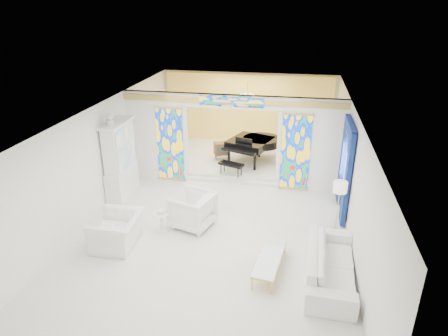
% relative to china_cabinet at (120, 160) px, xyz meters
% --- Properties ---
extents(floor, '(12.00, 12.00, 0.00)m').
position_rel_china_cabinet_xyz_m(floor, '(3.22, -0.60, -1.17)').
color(floor, silver).
rests_on(floor, ground).
extents(ceiling, '(7.00, 12.00, 0.02)m').
position_rel_china_cabinet_xyz_m(ceiling, '(3.22, -0.60, 1.83)').
color(ceiling, white).
rests_on(ceiling, wall_back).
extents(wall_back, '(7.00, 0.02, 3.00)m').
position_rel_china_cabinet_xyz_m(wall_back, '(3.22, 5.40, 0.33)').
color(wall_back, white).
rests_on(wall_back, floor).
extents(wall_front, '(7.00, 0.02, 3.00)m').
position_rel_china_cabinet_xyz_m(wall_front, '(3.22, -6.60, 0.33)').
color(wall_front, white).
rests_on(wall_front, floor).
extents(wall_left, '(0.02, 12.00, 3.00)m').
position_rel_china_cabinet_xyz_m(wall_left, '(-0.28, -0.60, 0.33)').
color(wall_left, white).
rests_on(wall_left, floor).
extents(wall_right, '(0.02, 12.00, 3.00)m').
position_rel_china_cabinet_xyz_m(wall_right, '(6.72, -0.60, 0.33)').
color(wall_right, white).
rests_on(wall_right, floor).
extents(partition_wall, '(7.00, 0.22, 3.00)m').
position_rel_china_cabinet_xyz_m(partition_wall, '(3.22, 1.40, 0.48)').
color(partition_wall, white).
rests_on(partition_wall, floor).
extents(stained_glass_left, '(0.90, 0.04, 2.40)m').
position_rel_china_cabinet_xyz_m(stained_glass_left, '(1.19, 1.29, 0.13)').
color(stained_glass_left, gold).
rests_on(stained_glass_left, partition_wall).
extents(stained_glass_right, '(0.90, 0.04, 2.40)m').
position_rel_china_cabinet_xyz_m(stained_glass_right, '(5.25, 1.29, 0.13)').
color(stained_glass_right, gold).
rests_on(stained_glass_right, partition_wall).
extents(stained_glass_transom, '(2.00, 0.04, 0.34)m').
position_rel_china_cabinet_xyz_m(stained_glass_transom, '(3.22, 1.29, 1.65)').
color(stained_glass_transom, gold).
rests_on(stained_glass_transom, partition_wall).
extents(alcove_platform, '(6.80, 3.80, 0.18)m').
position_rel_china_cabinet_xyz_m(alcove_platform, '(3.22, 3.50, -1.08)').
color(alcove_platform, silver).
rests_on(alcove_platform, floor).
extents(gold_curtain_back, '(6.70, 0.10, 2.90)m').
position_rel_china_cabinet_xyz_m(gold_curtain_back, '(3.22, 5.28, 0.33)').
color(gold_curtain_back, '#FFCB58').
rests_on(gold_curtain_back, wall_back).
extents(chandelier, '(0.48, 0.48, 0.30)m').
position_rel_china_cabinet_xyz_m(chandelier, '(3.42, 3.40, 1.38)').
color(chandelier, gold).
rests_on(chandelier, ceiling).
extents(blue_drapes, '(0.14, 1.85, 2.65)m').
position_rel_china_cabinet_xyz_m(blue_drapes, '(6.62, 0.10, 0.41)').
color(blue_drapes, navy).
rests_on(blue_drapes, wall_right).
extents(china_cabinet, '(0.56, 1.46, 2.72)m').
position_rel_china_cabinet_xyz_m(china_cabinet, '(0.00, 0.00, 0.00)').
color(china_cabinet, white).
rests_on(china_cabinet, floor).
extents(armchair_left, '(1.14, 1.29, 0.81)m').
position_rel_china_cabinet_xyz_m(armchair_left, '(1.04, -2.67, -0.76)').
color(armchair_left, white).
rests_on(armchair_left, floor).
extents(armchair_right, '(1.29, 1.27, 0.95)m').
position_rel_china_cabinet_xyz_m(armchair_right, '(2.63, -1.41, -0.69)').
color(armchair_right, silver).
rests_on(armchair_right, floor).
extents(sofa, '(1.12, 2.62, 0.75)m').
position_rel_china_cabinet_xyz_m(sofa, '(6.17, -3.02, -0.79)').
color(sofa, white).
rests_on(sofa, floor).
extents(side_table, '(0.58, 0.58, 0.54)m').
position_rel_china_cabinet_xyz_m(side_table, '(1.90, -1.85, -0.81)').
color(side_table, white).
rests_on(side_table, floor).
extents(vase, '(0.20, 0.20, 0.18)m').
position_rel_china_cabinet_xyz_m(vase, '(1.90, -1.85, -0.54)').
color(vase, white).
rests_on(vase, side_table).
extents(coffee_table, '(0.72, 1.70, 0.37)m').
position_rel_china_cabinet_xyz_m(coffee_table, '(4.84, -2.98, -0.83)').
color(coffee_table, white).
rests_on(coffee_table, floor).
extents(floor_lamp, '(0.43, 0.43, 1.44)m').
position_rel_china_cabinet_xyz_m(floor_lamp, '(6.42, -0.98, 0.06)').
color(floor_lamp, gold).
rests_on(floor_lamp, floor).
extents(grand_piano, '(2.18, 2.72, 1.04)m').
position_rel_china_cabinet_xyz_m(grand_piano, '(3.77, 3.11, -0.28)').
color(grand_piano, black).
rests_on(grand_piano, alcove_platform).
extents(tv_console, '(0.66, 0.56, 0.65)m').
position_rel_china_cabinet_xyz_m(tv_console, '(2.56, 3.07, -0.57)').
color(tv_console, brown).
rests_on(tv_console, alcove_platform).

